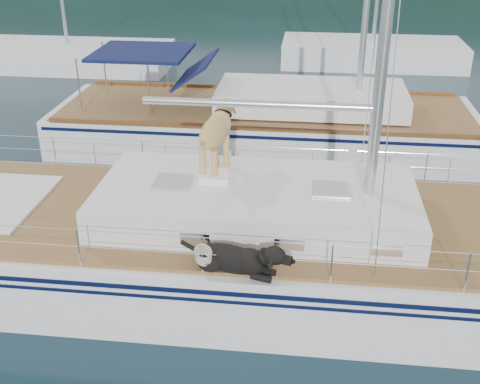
# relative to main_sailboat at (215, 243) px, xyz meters

# --- Properties ---
(ground) EXTENTS (120.00, 120.00, 0.00)m
(ground) POSITION_rel_main_sailboat_xyz_m (-0.09, 0.00, -0.69)
(ground) COLOR black
(ground) RESTS_ON ground
(main_sailboat) EXTENTS (12.00, 3.95, 14.01)m
(main_sailboat) POSITION_rel_main_sailboat_xyz_m (0.00, 0.00, 0.00)
(main_sailboat) COLOR white
(main_sailboat) RESTS_ON ground
(neighbor_sailboat) EXTENTS (11.00, 3.50, 13.30)m
(neighbor_sailboat) POSITION_rel_main_sailboat_xyz_m (0.44, 6.29, -0.06)
(neighbor_sailboat) COLOR white
(neighbor_sailboat) RESTS_ON ground
(bg_boat_west) EXTENTS (8.00, 3.00, 11.65)m
(bg_boat_west) POSITION_rel_main_sailboat_xyz_m (-8.09, 14.00, -0.24)
(bg_boat_west) COLOR white
(bg_boat_west) RESTS_ON ground
(bg_boat_center) EXTENTS (7.20, 3.00, 11.65)m
(bg_boat_center) POSITION_rel_main_sailboat_xyz_m (3.91, 16.00, -0.24)
(bg_boat_center) COLOR white
(bg_boat_center) RESTS_ON ground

